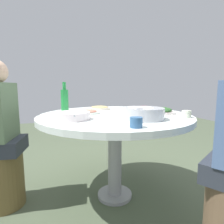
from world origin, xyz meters
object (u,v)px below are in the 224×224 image
Objects in this scene: rice_bowl at (145,113)px; dish_eggplant at (144,108)px; dish_noodles at (100,108)px; green_bottle at (65,99)px; stool_for_diner_right at (4,179)px; tea_cup_far at (186,114)px; soup_bowl at (72,116)px; dish_shrimp at (88,112)px; round_dining_table at (115,124)px; dish_greens at (161,111)px; tea_cup_near at (136,122)px.

dish_eggplant is (0.53, -0.27, -0.03)m from rice_bowl.
green_bottle reaches higher than dish_noodles.
tea_cup_far is at bearing -109.31° from stool_for_diner_right.
soup_bowl is 1.30× the size of dish_noodles.
stool_for_diner_right is (-0.22, 0.89, -0.56)m from dish_noodles.
dish_noodles reaches higher than stool_for_diner_right.
tea_cup_far reaches higher than dish_shrimp.
dish_greens is (-0.09, -0.41, 0.12)m from round_dining_table.
dish_eggplant is 0.83m from green_bottle.
dish_noodles is at bearing 6.95° from round_dining_table.
dish_eggplant is 2.79× the size of tea_cup_far.
round_dining_table is at bearing -173.05° from dish_noodles.
dish_shrimp is 0.33m from green_bottle.
green_bottle reaches higher than soup_bowl.
dish_greens reaches higher than stool_for_diner_right.
dish_greens reaches higher than tea_cup_far.
green_bottle reaches higher than rice_bowl.
rice_bowl is at bearing -106.38° from soup_bowl.
green_bottle is at bearing 91.93° from dish_noodles.
soup_bowl reaches higher than stool_for_diner_right.
dish_greens is at bearing 14.77° from tea_cup_far.
dish_greens is at bearing -118.79° from green_bottle.
dish_eggplant is at bearing 7.50° from tea_cup_far.
tea_cup_near is 0.16× the size of stool_for_diner_right.
soup_bowl reaches higher than round_dining_table.
soup_bowl is 0.88m from dish_eggplant.
tea_cup_near is at bearing 179.87° from dish_noodles.
dish_shrimp is (0.41, 0.35, -0.03)m from rice_bowl.
round_dining_table is 5.28× the size of dish_greens.
tea_cup_near is 1.27m from stool_for_diner_right.
dish_greens is at bearing -101.78° from round_dining_table.
green_bottle is 1.13m from tea_cup_far.
rice_bowl is 1.16× the size of dish_greens.
round_dining_table is 0.58m from green_bottle.
tea_cup_near is at bearing -128.16° from stool_for_diner_right.
stool_for_diner_right is (-0.20, 0.54, -0.66)m from green_bottle.
tea_cup_near is at bearing -165.68° from dish_shrimp.
dish_shrimp is 2.61× the size of tea_cup_near.
dish_noodles is 0.65m from dish_greens.
soup_bowl is at bearing 115.93° from dish_eggplant.
dish_greens is at bearing -100.28° from stool_for_diner_right.
rice_bowl reaches higher than dish_noodles.
soup_bowl is 0.88m from tea_cup_far.
stool_for_diner_right is at bearing 93.07° from dish_eggplant.
round_dining_table is 0.26m from dish_shrimp.
rice_bowl is 0.54m from soup_bowl.
dish_shrimp is (0.26, -0.17, -0.01)m from soup_bowl.
tea_cup_far is (-0.25, -0.07, 0.00)m from dish_greens.
tea_cup_far is (-0.19, -0.86, 0.00)m from soup_bowl.
soup_bowl is at bearing 147.31° from dish_noodles.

